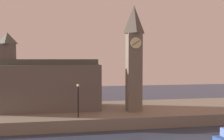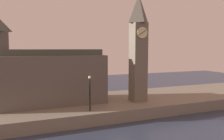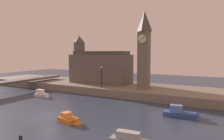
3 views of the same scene
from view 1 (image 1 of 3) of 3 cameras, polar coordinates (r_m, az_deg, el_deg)
The scene contains 4 objects.
far_embankment at distance 35.81m, azimuth -6.61°, elevation -10.40°, with size 70.00×12.00×1.50m, color slate.
clock_tower at distance 33.92m, azimuth 5.21°, elevation 3.23°, with size 2.19×2.24×14.78m.
parliament_hall at distance 36.16m, azimuth -14.67°, elevation -3.31°, with size 14.01×5.73×11.05m.
streetlamp at distance 30.61m, azimuth -8.03°, elevation -6.31°, with size 0.36×0.36×4.21m.
Camera 1 is at (-1.41, -14.81, 9.04)m, focal length 38.59 mm.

